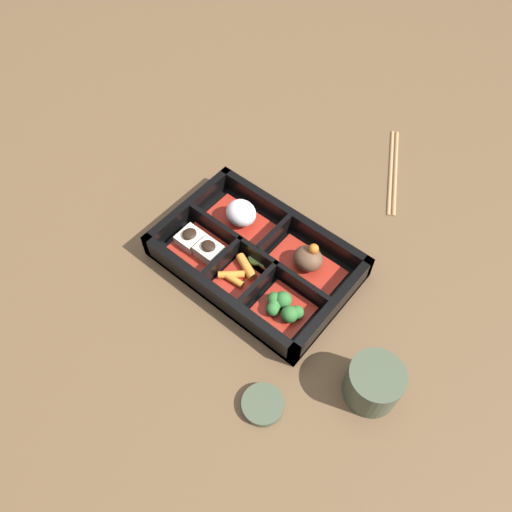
# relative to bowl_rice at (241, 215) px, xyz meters

# --- Properties ---
(ground_plane) EXTENTS (3.00, 3.00, 0.00)m
(ground_plane) POSITION_rel_bowl_rice_xyz_m (0.07, -0.05, -0.03)
(ground_plane) COLOR brown
(bento_base) EXTENTS (0.31, 0.21, 0.01)m
(bento_base) POSITION_rel_bowl_rice_xyz_m (0.07, -0.05, -0.03)
(bento_base) COLOR black
(bento_base) RESTS_ON ground_plane
(bento_rim) EXTENTS (0.31, 0.21, 0.05)m
(bento_rim) POSITION_rel_bowl_rice_xyz_m (0.07, -0.05, -0.01)
(bento_rim) COLOR black
(bento_rim) RESTS_ON ground_plane
(bowl_rice) EXTENTS (0.12, 0.06, 0.05)m
(bowl_rice) POSITION_rel_bowl_rice_xyz_m (0.00, 0.00, 0.00)
(bowl_rice) COLOR maroon
(bowl_rice) RESTS_ON bento_base
(bowl_stew) EXTENTS (0.12, 0.06, 0.05)m
(bowl_stew) POSITION_rel_bowl_rice_xyz_m (0.14, 0.00, -0.00)
(bowl_stew) COLOR maroon
(bowl_stew) RESTS_ON bento_base
(bowl_tofu) EXTENTS (0.09, 0.07, 0.04)m
(bowl_tofu) POSITION_rel_bowl_rice_xyz_m (-0.01, -0.09, -0.01)
(bowl_tofu) COLOR maroon
(bowl_tofu) RESTS_ON bento_base
(bowl_carrots) EXTENTS (0.06, 0.07, 0.02)m
(bowl_carrots) POSITION_rel_bowl_rice_xyz_m (0.07, -0.09, -0.01)
(bowl_carrots) COLOR maroon
(bowl_carrots) RESTS_ON bento_base
(bowl_greens) EXTENTS (0.08, 0.07, 0.03)m
(bowl_greens) POSITION_rel_bowl_rice_xyz_m (0.16, -0.09, -0.01)
(bowl_greens) COLOR maroon
(bowl_greens) RESTS_ON bento_base
(bowl_pickles) EXTENTS (0.04, 0.03, 0.01)m
(bowl_pickles) POSITION_rel_bowl_rice_xyz_m (0.08, -0.04, -0.02)
(bowl_pickles) COLOR maroon
(bowl_pickles) RESTS_ON bento_base
(tea_cup) EXTENTS (0.08, 0.08, 0.07)m
(tea_cup) POSITION_rel_bowl_rice_xyz_m (0.33, -0.11, 0.00)
(tea_cup) COLOR #424C38
(tea_cup) RESTS_ON ground_plane
(chopsticks) EXTENTS (0.12, 0.20, 0.01)m
(chopsticks) POSITION_rel_bowl_rice_xyz_m (0.14, 0.28, -0.03)
(chopsticks) COLOR #A87F51
(chopsticks) RESTS_ON ground_plane
(sauce_dish) EXTENTS (0.06, 0.06, 0.01)m
(sauce_dish) POSITION_rel_bowl_rice_xyz_m (0.23, -0.22, -0.02)
(sauce_dish) COLOR #424C38
(sauce_dish) RESTS_ON ground_plane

